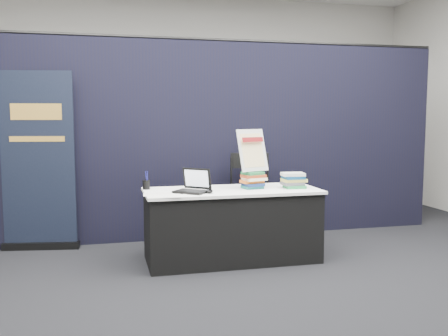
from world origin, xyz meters
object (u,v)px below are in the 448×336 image
laptop (190,187)px  pullup_banner (39,171)px  display_table (232,225)px  book_stack_short (293,180)px  stacking_chair (254,194)px  book_stack_tall (253,180)px  info_sign (252,151)px

laptop → pullup_banner: size_ratio=0.20×
display_table → book_stack_short: bearing=-5.1°
laptop → stacking_chair: bearing=77.1°
display_table → book_stack_tall: 0.52m
stacking_chair → info_sign: bearing=-97.4°
laptop → info_sign: 0.78m
book_stack_tall → stacking_chair: size_ratio=0.24×
info_sign → display_table: bearing=170.0°
stacking_chair → book_stack_tall: bearing=-96.5°
laptop → info_sign: size_ratio=0.89×
book_stack_tall → stacking_chair: stacking_chair is taller
book_stack_short → pullup_banner: 2.83m
book_stack_tall → book_stack_short: 0.43m
stacking_chair → display_table: bearing=-113.6°
laptop → info_sign: info_sign is taller
display_table → book_stack_tall: size_ratio=7.15×
display_table → laptop: 0.63m
display_table → book_stack_short: size_ratio=7.83×
book_stack_short → info_sign: info_sign is taller
pullup_banner → display_table: bearing=-16.1°
book_stack_tall → book_stack_short: bearing=-9.4°
display_table → info_sign: 0.80m
info_sign → pullup_banner: 2.41m
pullup_banner → laptop: bearing=-24.6°
display_table → book_stack_tall: (0.23, 0.01, 0.46)m
pullup_banner → stacking_chair: 2.46m
pullup_banner → stacking_chair: bearing=1.2°
laptop → book_stack_tall: size_ratio=1.62×
pullup_banner → book_stack_short: bearing=-11.4°
book_stack_tall → display_table: bearing=-177.0°
display_table → info_sign: (0.23, 0.04, 0.77)m
book_stack_short → stacking_chair: bearing=108.7°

